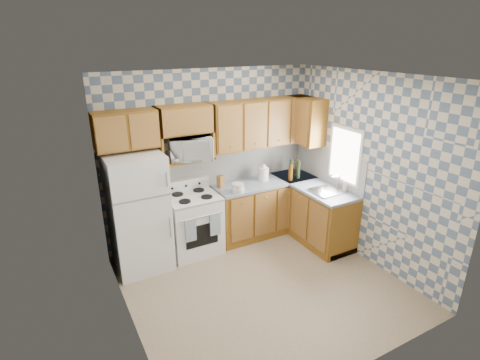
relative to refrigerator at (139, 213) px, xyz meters
name	(u,v)px	position (x,y,z in m)	size (l,w,h in m)	color
floor	(264,285)	(1.27, -1.25, -0.84)	(3.40, 3.40, 0.00)	#7C6851
back_wall	(211,158)	(1.27, 0.35, 0.51)	(3.40, 0.02, 2.70)	slate
right_wall	(368,170)	(2.97, -1.25, 0.51)	(0.02, 3.20, 2.70)	slate
backsplash_back	(234,163)	(1.68, 0.34, 0.36)	(2.60, 0.01, 0.56)	silver
backsplash_right	(328,165)	(2.96, -0.45, 0.36)	(0.01, 1.60, 0.56)	silver
refrigerator	(139,213)	(0.00, 0.00, 0.00)	(0.75, 0.70, 1.68)	silver
stove_body	(193,224)	(0.80, 0.03, -0.39)	(0.76, 0.65, 0.90)	silver
cooktop	(192,197)	(0.80, 0.03, 0.07)	(0.76, 0.65, 0.03)	silver
backguard	(185,185)	(0.80, 0.30, 0.16)	(0.76, 0.08, 0.17)	silver
dish_towel_left	(191,230)	(0.63, -0.32, -0.28)	(0.16, 0.03, 0.35)	navy
dish_towel_right	(215,224)	(1.01, -0.32, -0.28)	(0.16, 0.03, 0.35)	navy
base_cabinets_back	(265,207)	(2.10, 0.05, -0.40)	(1.75, 0.60, 0.88)	brown
base_cabinets_right	(311,211)	(2.67, -0.45, -0.40)	(0.60, 1.60, 0.88)	brown
countertop_back	(265,182)	(2.10, 0.05, 0.06)	(1.77, 0.63, 0.04)	slate
countertop_right	(312,185)	(2.67, -0.45, 0.06)	(0.63, 1.60, 0.04)	slate
upper_cabinets_back	(262,123)	(2.10, 0.19, 1.01)	(1.75, 0.33, 0.74)	brown
upper_cabinets_fridge	(125,130)	(-0.02, 0.19, 1.13)	(0.82, 0.33, 0.50)	brown
upper_cabinets_right	(305,120)	(2.81, 0.00, 1.01)	(0.33, 0.70, 0.74)	brown
microwave_shelf	(186,160)	(0.80, 0.19, 0.60)	(0.80, 0.33, 0.03)	brown
microwave	(191,148)	(0.86, 0.12, 0.78)	(0.60, 0.41, 0.33)	silver
sink	(327,191)	(2.67, -0.80, 0.09)	(0.48, 0.40, 0.03)	#B7B7BC
window	(345,155)	(2.96, -0.80, 0.61)	(0.02, 0.66, 0.86)	silver
bottle_0	(291,169)	(2.53, -0.05, 0.24)	(0.07, 0.07, 0.31)	black
bottle_1	(298,170)	(2.63, -0.11, 0.22)	(0.07, 0.07, 0.29)	black
bottle_2	(297,168)	(2.68, -0.01, 0.21)	(0.07, 0.07, 0.27)	#512D09
bottle_3	(290,173)	(2.46, -0.13, 0.20)	(0.07, 0.07, 0.25)	#512D09
knife_block	(220,181)	(1.32, 0.13, 0.18)	(0.09, 0.09, 0.19)	brown
electric_kettle	(263,174)	(2.08, 0.08, 0.19)	(0.17, 0.17, 0.21)	silver
food_containers	(238,188)	(1.47, -0.16, 0.15)	(0.20, 0.20, 0.14)	beige
soap_bottle	(345,186)	(2.89, -0.93, 0.17)	(0.06, 0.06, 0.17)	beige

